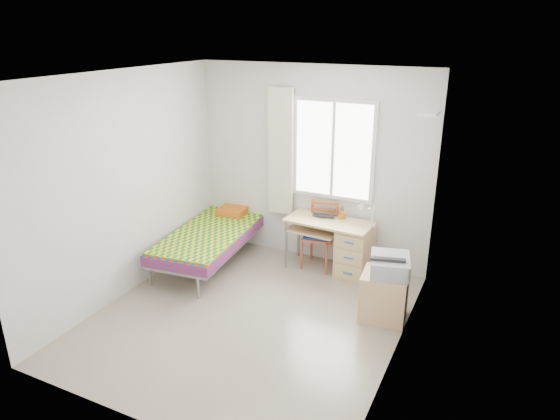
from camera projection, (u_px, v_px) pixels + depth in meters
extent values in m
plane|color=#BCAD93|center=(250.00, 317.00, 5.54)|extent=(3.50, 3.50, 0.00)
plane|color=white|center=(244.00, 76.00, 4.63)|extent=(3.50, 3.50, 0.00)
plane|color=silver|center=(312.00, 166.00, 6.57)|extent=(3.20, 0.00, 3.20)
plane|color=silver|center=(125.00, 186.00, 5.74)|extent=(0.00, 3.50, 3.50)
plane|color=silver|center=(404.00, 233.00, 4.44)|extent=(0.00, 3.50, 3.50)
cube|color=white|center=(333.00, 150.00, 6.34)|extent=(1.10, 0.04, 1.30)
cube|color=white|center=(333.00, 150.00, 6.33)|extent=(1.00, 0.02, 1.20)
cube|color=white|center=(333.00, 150.00, 6.33)|extent=(0.04, 0.02, 1.20)
cube|color=beige|center=(281.00, 153.00, 6.62)|extent=(0.35, 0.05, 1.70)
cube|color=white|center=(429.00, 113.00, 5.37)|extent=(0.20, 0.32, 0.03)
cube|color=gray|center=(211.00, 242.00, 6.66)|extent=(1.04, 1.97, 0.06)
cube|color=red|center=(211.00, 237.00, 6.63)|extent=(1.08, 1.99, 0.13)
cube|color=gold|center=(210.00, 232.00, 6.59)|extent=(1.05, 1.87, 0.03)
cube|color=#E1C976|center=(245.00, 204.00, 7.35)|extent=(0.91, 0.14, 0.52)
cube|color=#D16017|center=(232.00, 211.00, 7.15)|extent=(0.41, 0.36, 0.09)
cylinder|color=gray|center=(150.00, 275.00, 6.15)|extent=(0.04, 0.04, 0.30)
cylinder|color=gray|center=(264.00, 236.00, 7.29)|extent=(0.04, 0.04, 0.30)
cube|color=#E1C976|center=(329.00, 222.00, 6.39)|extent=(1.13, 0.57, 0.03)
cube|color=tan|center=(355.00, 251.00, 6.36)|extent=(0.42, 0.51, 0.66)
cube|color=tan|center=(314.00, 229.00, 6.52)|extent=(0.69, 0.51, 0.02)
cylinder|color=gray|center=(286.00, 245.00, 6.54)|extent=(0.03, 0.03, 0.66)
cylinder|color=gray|center=(299.00, 234.00, 6.88)|extent=(0.03, 0.03, 0.66)
cube|color=#9E401E|center=(319.00, 237.00, 6.55)|extent=(0.45, 0.45, 0.04)
cube|color=navy|center=(319.00, 235.00, 6.54)|extent=(0.43, 0.43, 0.04)
cube|color=#9E401E|center=(324.00, 213.00, 6.60)|extent=(0.34, 0.10, 0.38)
cylinder|color=#9E401E|center=(302.00, 254.00, 6.55)|extent=(0.03, 0.03, 0.43)
cylinder|color=#9E401E|center=(336.00, 234.00, 6.62)|extent=(0.04, 0.04, 0.88)
cube|color=tan|center=(384.00, 296.00, 5.44)|extent=(0.53, 0.49, 0.53)
cube|color=#E1C976|center=(363.00, 281.00, 5.49)|extent=(0.05, 0.40, 0.19)
cube|color=#E1C976|center=(361.00, 299.00, 5.57)|extent=(0.05, 0.40, 0.19)
cube|color=#A3A7AB|center=(390.00, 265.00, 5.32)|extent=(0.51, 0.56, 0.19)
cube|color=black|center=(391.00, 257.00, 5.29)|extent=(0.41, 0.45, 0.02)
imported|color=black|center=(323.00, 217.00, 6.47)|extent=(0.31, 0.21, 0.02)
cylinder|color=#D16017|center=(342.00, 215.00, 6.43)|extent=(0.10, 0.10, 0.10)
cylinder|color=white|center=(372.00, 225.00, 6.19)|extent=(0.09, 0.09, 0.03)
cylinder|color=white|center=(373.00, 216.00, 6.15)|extent=(0.02, 0.10, 0.23)
cylinder|color=white|center=(370.00, 209.00, 6.05)|extent=(0.11, 0.21, 0.10)
cone|color=white|center=(361.00, 208.00, 5.99)|extent=(0.12, 0.13, 0.11)
imported|color=gray|center=(318.00, 225.00, 6.50)|extent=(0.23, 0.26, 0.02)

